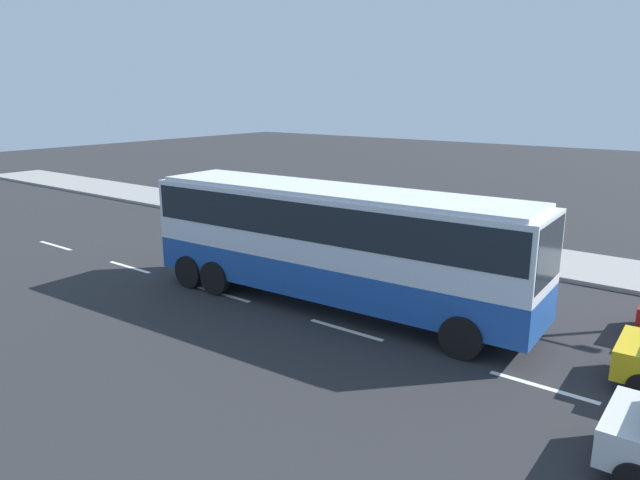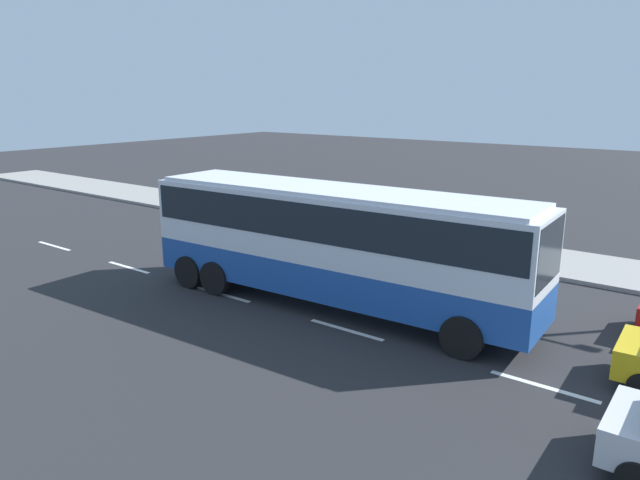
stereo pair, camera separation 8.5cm
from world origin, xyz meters
TOP-DOWN VIEW (x-y plane):
  - ground_plane at (0.00, 0.00)m, footprint 120.00×120.00m
  - sidewalk_curb at (0.00, 8.05)m, footprint 80.00×4.00m
  - lane_centreline at (-5.37, -2.00)m, footprint 22.92×0.16m
  - coach_bus at (-1.81, -0.72)m, footprint 12.45×3.22m
  - pedestrian_near_curb at (-3.18, 7.19)m, footprint 0.32×0.32m

SIDE VIEW (x-z plane):
  - ground_plane at x=0.00m, z-range 0.00..0.00m
  - lane_centreline at x=-5.37m, z-range 0.00..0.01m
  - sidewalk_curb at x=0.00m, z-range 0.00..0.15m
  - pedestrian_near_curb at x=-3.18m, z-range 0.27..1.88m
  - coach_bus at x=-1.81m, z-range 0.43..4.10m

